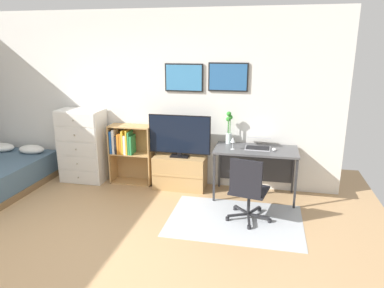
# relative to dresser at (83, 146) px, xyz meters

# --- Properties ---
(ground_plane) EXTENTS (7.20, 7.20, 0.00)m
(ground_plane) POSITION_rel_dresser_xyz_m (0.97, -2.15, -0.59)
(ground_plane) COLOR tan
(wall_back_with_posters) EXTENTS (6.12, 0.09, 2.70)m
(wall_back_with_posters) POSITION_rel_dresser_xyz_m (0.98, 0.27, 0.76)
(wall_back_with_posters) COLOR silver
(wall_back_with_posters) RESTS_ON ground_plane
(area_rug) EXTENTS (1.70, 1.20, 0.01)m
(area_rug) POSITION_rel_dresser_xyz_m (2.58, -0.90, -0.59)
(area_rug) COLOR #B2B7BC
(area_rug) RESTS_ON ground_plane
(dresser) EXTENTS (0.71, 0.46, 1.19)m
(dresser) POSITION_rel_dresser_xyz_m (0.00, 0.00, 0.00)
(dresser) COLOR white
(dresser) RESTS_ON ground_plane
(bookshelf) EXTENTS (0.68, 0.30, 0.95)m
(bookshelf) POSITION_rel_dresser_xyz_m (0.75, 0.06, -0.03)
(bookshelf) COLOR tan
(bookshelf) RESTS_ON ground_plane
(tv_stand) EXTENTS (0.80, 0.41, 0.52)m
(tv_stand) POSITION_rel_dresser_xyz_m (1.63, 0.02, -0.33)
(tv_stand) COLOR tan
(tv_stand) RESTS_ON ground_plane
(television) EXTENTS (0.96, 0.16, 0.65)m
(television) POSITION_rel_dresser_xyz_m (1.63, -0.01, 0.25)
(television) COLOR black
(television) RESTS_ON tv_stand
(desk) EXTENTS (1.18, 0.62, 0.74)m
(desk) POSITION_rel_dresser_xyz_m (2.78, -0.01, 0.01)
(desk) COLOR #4C4C4F
(desk) RESTS_ON ground_plane
(office_chair) EXTENTS (0.58, 0.57, 0.86)m
(office_chair) POSITION_rel_dresser_xyz_m (2.72, -0.90, -0.14)
(office_chair) COLOR #232326
(office_chair) RESTS_ON ground_plane
(laptop) EXTENTS (0.36, 0.39, 0.16)m
(laptop) POSITION_rel_dresser_xyz_m (2.81, -0.01, 0.21)
(laptop) COLOR #B7B7BC
(laptop) RESTS_ON desk
(computer_mouse) EXTENTS (0.06, 0.10, 0.03)m
(computer_mouse) POSITION_rel_dresser_xyz_m (3.04, -0.12, 0.16)
(computer_mouse) COLOR silver
(computer_mouse) RESTS_ON desk
(bamboo_vase) EXTENTS (0.10, 0.11, 0.49)m
(bamboo_vase) POSITION_rel_dresser_xyz_m (2.36, 0.12, 0.37)
(bamboo_vase) COLOR silver
(bamboo_vase) RESTS_ON desk
(wine_glass) EXTENTS (0.07, 0.07, 0.18)m
(wine_glass) POSITION_rel_dresser_xyz_m (2.46, -0.19, 0.28)
(wine_glass) COLOR silver
(wine_glass) RESTS_ON desk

